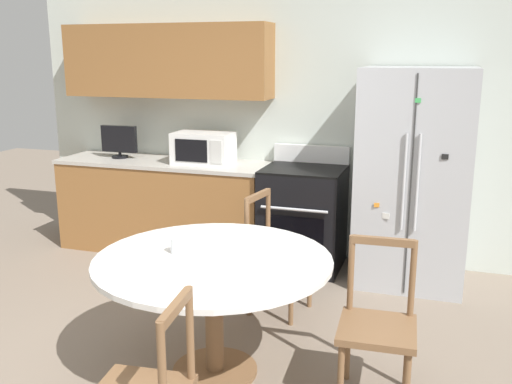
{
  "coord_description": "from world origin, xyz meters",
  "views": [
    {
      "loc": [
        1.37,
        -2.59,
        1.91
      ],
      "look_at": [
        0.14,
        1.15,
        0.95
      ],
      "focal_mm": 40.0,
      "sensor_mm": 36.0,
      "label": 1
    }
  ],
  "objects_px": {
    "refrigerator": "(413,178)",
    "dining_chair_far": "(277,256)",
    "dining_chair_right": "(378,326)",
    "oven_range": "(303,217)",
    "microwave": "(203,148)",
    "candle_glass": "(177,247)",
    "countertop_tv": "(119,141)"
  },
  "relations": [
    {
      "from": "microwave",
      "to": "dining_chair_right",
      "type": "distance_m",
      "value": 2.73
    },
    {
      "from": "countertop_tv",
      "to": "dining_chair_right",
      "type": "height_order",
      "value": "countertop_tv"
    },
    {
      "from": "refrigerator",
      "to": "candle_glass",
      "type": "xyz_separation_m",
      "value": [
        -1.26,
        -1.87,
        -0.12
      ]
    },
    {
      "from": "oven_range",
      "to": "candle_glass",
      "type": "height_order",
      "value": "oven_range"
    },
    {
      "from": "countertop_tv",
      "to": "microwave",
      "type": "bearing_deg",
      "value": -1.24
    },
    {
      "from": "countertop_tv",
      "to": "dining_chair_right",
      "type": "relative_size",
      "value": 0.41
    },
    {
      "from": "candle_glass",
      "to": "dining_chair_far",
      "type": "bearing_deg",
      "value": 69.92
    },
    {
      "from": "refrigerator",
      "to": "dining_chair_far",
      "type": "bearing_deg",
      "value": -134.53
    },
    {
      "from": "dining_chair_right",
      "to": "dining_chair_far",
      "type": "xyz_separation_m",
      "value": [
        -0.85,
        0.91,
        0.0
      ]
    },
    {
      "from": "candle_glass",
      "to": "dining_chair_right",
      "type": "bearing_deg",
      "value": 1.71
    },
    {
      "from": "countertop_tv",
      "to": "oven_range",
      "type": "bearing_deg",
      "value": -1.05
    },
    {
      "from": "countertop_tv",
      "to": "dining_chair_far",
      "type": "relative_size",
      "value": 0.41
    },
    {
      "from": "microwave",
      "to": "dining_chair_far",
      "type": "xyz_separation_m",
      "value": [
        1.01,
        -1.0,
        -0.61
      ]
    },
    {
      "from": "oven_range",
      "to": "dining_chair_right",
      "type": "height_order",
      "value": "oven_range"
    },
    {
      "from": "countertop_tv",
      "to": "dining_chair_far",
      "type": "height_order",
      "value": "countertop_tv"
    },
    {
      "from": "microwave",
      "to": "candle_glass",
      "type": "relative_size",
      "value": 5.78
    },
    {
      "from": "refrigerator",
      "to": "dining_chair_far",
      "type": "distance_m",
      "value": 1.38
    },
    {
      "from": "candle_glass",
      "to": "refrigerator",
      "type": "bearing_deg",
      "value": 56.15
    },
    {
      "from": "refrigerator",
      "to": "countertop_tv",
      "type": "distance_m",
      "value": 2.83
    },
    {
      "from": "refrigerator",
      "to": "oven_range",
      "type": "distance_m",
      "value": 1.04
    },
    {
      "from": "countertop_tv",
      "to": "dining_chair_far",
      "type": "bearing_deg",
      "value": -27.9
    },
    {
      "from": "oven_range",
      "to": "dining_chair_far",
      "type": "relative_size",
      "value": 1.2
    },
    {
      "from": "microwave",
      "to": "dining_chair_right",
      "type": "bearing_deg",
      "value": -45.85
    },
    {
      "from": "dining_chair_right",
      "to": "dining_chair_far",
      "type": "distance_m",
      "value": 1.25
    },
    {
      "from": "refrigerator",
      "to": "dining_chair_right",
      "type": "height_order",
      "value": "refrigerator"
    },
    {
      "from": "refrigerator",
      "to": "dining_chair_far",
      "type": "relative_size",
      "value": 2.0
    },
    {
      "from": "oven_range",
      "to": "countertop_tv",
      "type": "bearing_deg",
      "value": 178.95
    },
    {
      "from": "countertop_tv",
      "to": "dining_chair_far",
      "type": "xyz_separation_m",
      "value": [
        1.92,
        -1.01,
        -0.64
      ]
    },
    {
      "from": "candle_glass",
      "to": "microwave",
      "type": "bearing_deg",
      "value": 108.71
    },
    {
      "from": "dining_chair_far",
      "to": "candle_glass",
      "type": "bearing_deg",
      "value": -10.09
    },
    {
      "from": "refrigerator",
      "to": "dining_chair_right",
      "type": "xyz_separation_m",
      "value": [
        -0.06,
        -1.84,
        -0.47
      ]
    },
    {
      "from": "oven_range",
      "to": "candle_glass",
      "type": "bearing_deg",
      "value": -99.3
    }
  ]
}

